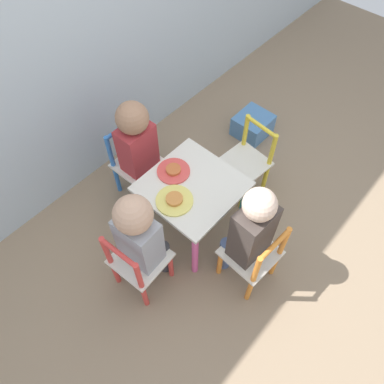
{
  "coord_description": "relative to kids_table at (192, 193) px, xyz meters",
  "views": [
    {
      "loc": [
        -0.86,
        -0.77,
        2.02
      ],
      "look_at": [
        0.0,
        0.0,
        0.36
      ],
      "focal_mm": 35.0,
      "sensor_mm": 36.0,
      "label": 1
    }
  ],
  "objects": [
    {
      "name": "chair_yellow",
      "position": [
        0.45,
        -0.05,
        -0.1
      ],
      "size": [
        0.28,
        0.28,
        0.5
      ],
      "rotation": [
        0.0,
        0.0,
        -1.67
      ],
      "color": "silver",
      "rests_on": "ground_plane"
    },
    {
      "name": "chair_blue",
      "position": [
        -0.01,
        0.46,
        -0.1
      ],
      "size": [
        0.27,
        0.27,
        0.5
      ],
      "rotation": [
        0.0,
        0.0,
        0.02
      ],
      "color": "silver",
      "rests_on": "ground_plane"
    },
    {
      "name": "chair_orange",
      "position": [
        -0.03,
        -0.45,
        -0.1
      ],
      "size": [
        0.28,
        0.28,
        0.5
      ],
      "rotation": [
        0.0,
        0.0,
        -3.2
      ],
      "color": "silver",
      "rests_on": "ground_plane"
    },
    {
      "name": "storage_bin",
      "position": [
        0.88,
        0.2,
        -0.27
      ],
      "size": [
        0.24,
        0.23,
        0.16
      ],
      "color": "#4C7FB7",
      "rests_on": "ground_plane"
    },
    {
      "name": "plate_left",
      "position": [
        -0.13,
        0.0,
        0.08
      ],
      "size": [
        0.19,
        0.19,
        0.03
      ],
      "color": "#EADB66",
      "rests_on": "kids_table"
    },
    {
      "name": "ground_plane",
      "position": [
        0.0,
        0.0,
        -0.35
      ],
      "size": [
        6.0,
        6.0,
        0.0
      ],
      "primitive_type": "plane",
      "color": "#8C755B"
    },
    {
      "name": "child_front",
      "position": [
        -0.02,
        -0.39,
        0.1
      ],
      "size": [
        0.21,
        0.22,
        0.76
      ],
      "rotation": [
        0.0,
        0.0,
        -3.2
      ],
      "color": "#4C608E",
      "rests_on": "ground_plane"
    },
    {
      "name": "kids_table",
      "position": [
        0.0,
        0.0,
        0.0
      ],
      "size": [
        0.48,
        0.48,
        0.42
      ],
      "color": "silver",
      "rests_on": "ground_plane"
    },
    {
      "name": "chair_red",
      "position": [
        -0.45,
        -0.03,
        -0.1
      ],
      "size": [
        0.28,
        0.28,
        0.5
      ],
      "rotation": [
        0.0,
        0.0,
        -4.64
      ],
      "color": "silver",
      "rests_on": "ground_plane"
    },
    {
      "name": "child_back",
      "position": [
        -0.01,
        0.4,
        0.1
      ],
      "size": [
        0.2,
        0.23,
        0.74
      ],
      "rotation": [
        0.0,
        0.0,
        0.02
      ],
      "color": "#4C608E",
      "rests_on": "ground_plane"
    },
    {
      "name": "child_left",
      "position": [
        -0.4,
        -0.03,
        0.11
      ],
      "size": [
        0.23,
        0.21,
        0.74
      ],
      "rotation": [
        0.0,
        0.0,
        -4.64
      ],
      "color": "#38383D",
      "rests_on": "ground_plane"
    },
    {
      "name": "plate_back",
      "position": [
        0.0,
        0.13,
        0.08
      ],
      "size": [
        0.18,
        0.18,
        0.03
      ],
      "color": "#E54C47",
      "rests_on": "kids_table"
    }
  ]
}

